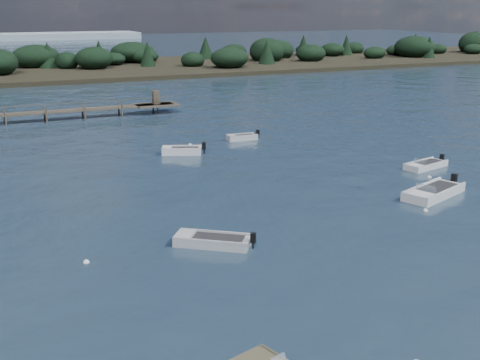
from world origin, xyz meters
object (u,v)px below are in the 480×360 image
tender_far_grey_b (242,138)px  dinghy_mid_white_a (433,194)px  dinghy_mid_grey (212,242)px  dinghy_mid_white_b (425,166)px  tender_far_white (182,152)px

tender_far_grey_b → dinghy_mid_white_a: 22.13m
tender_far_grey_b → dinghy_mid_grey: bearing=-118.2°
tender_far_grey_b → dinghy_mid_white_a: bearing=-78.6°
tender_far_grey_b → dinghy_mid_white_b: bearing=-60.1°
dinghy_mid_white_a → tender_far_white: bearing=121.9°
dinghy_mid_grey → tender_far_white: (5.40, 20.49, 0.03)m
dinghy_mid_white_b → tender_far_white: size_ratio=1.13×
dinghy_mid_grey → dinghy_mid_white_a: dinghy_mid_white_a is taller
tender_far_white → tender_far_grey_b: tender_far_white is taller
dinghy_mid_white_b → tender_far_grey_b: 18.02m
dinghy_mid_white_b → dinghy_mid_white_a: bearing=-127.2°
tender_far_white → tender_far_grey_b: size_ratio=1.18×
tender_far_grey_b → tender_far_white: bearing=-156.9°
tender_far_white → dinghy_mid_white_a: 21.93m
dinghy_mid_grey → tender_far_grey_b: dinghy_mid_grey is taller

